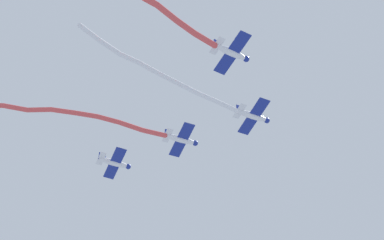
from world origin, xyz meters
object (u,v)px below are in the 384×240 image
object	(u,v)px
airplane_left_wing	(181,139)
airplane_right_wing	(232,53)
airplane_lead	(253,116)
airplane_slot	(115,163)

from	to	relation	value
airplane_left_wing	airplane_right_wing	size ratio (longest dim) A/B	0.97
airplane_lead	airplane_slot	distance (m)	20.96
airplane_lead	airplane_right_wing	distance (m)	10.48
airplane_lead	airplane_left_wing	xyz separation A→B (m)	(-10.22, -2.30, 0.00)
airplane_lead	airplane_left_wing	bearing A→B (deg)	132.88
airplane_lead	airplane_slot	size ratio (longest dim) A/B	1.00
airplane_left_wing	airplane_slot	distance (m)	10.49
airplane_right_wing	airplane_slot	xyz separation A→B (m)	(-23.80, 5.32, -0.60)
airplane_lead	airplane_left_wing	world-z (taller)	same
airplane_right_wing	airplane_slot	size ratio (longest dim) A/B	1.02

